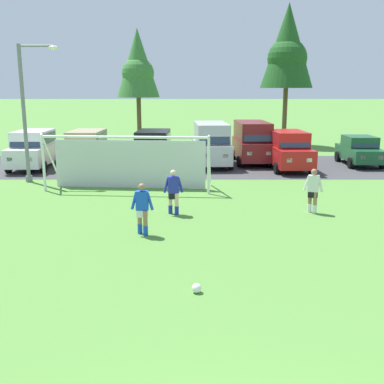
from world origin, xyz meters
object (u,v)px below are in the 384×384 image
Objects in this scene: soccer_goal at (129,161)px; parked_car_slot_far_right at (360,150)px; player_midfield_center at (314,191)px; player_defender_far at (143,209)px; parked_car_slot_center_left at (154,149)px; parked_car_slot_left at (87,149)px; street_lamp at (29,112)px; parked_car_slot_center_right at (253,141)px; parked_car_slot_far_left at (34,149)px; player_striker_near at (174,192)px; parked_car_slot_right at (289,150)px; soccer_ball at (197,288)px; parked_car_slot_center at (212,143)px.

parked_car_slot_far_right is (12.94, 6.77, -0.42)m from soccer_goal.
soccer_goal is at bearing 150.13° from player_midfield_center.
player_defender_far is 0.35× the size of parked_car_slot_center_left.
parked_car_slot_left is 0.71× the size of street_lamp.
parked_car_slot_center_right reaches higher than player_defender_far.
parked_car_slot_far_left reaches higher than player_defender_far.
player_defender_far is at bearing -58.63° from parked_car_slot_far_left.
player_defender_far is (1.33, -6.81, -0.47)m from soccer_goal.
player_striker_near is 0.35× the size of parked_car_slot_center_left.
parked_car_slot_center_left is at bearing -0.04° from parked_car_slot_far_left.
parked_car_slot_left and parked_car_slot_right have the same top height.
parked_car_slot_center_right is (5.26, 14.39, 0.52)m from player_defender_far.
player_striker_near is at bearing 96.72° from soccer_ball.
parked_car_slot_center_right is (-0.72, 11.77, 0.52)m from player_midfield_center.
parked_car_slot_far_right is (19.14, 1.24, -0.24)m from parked_car_slot_far_left.
parked_car_slot_right is (11.49, -0.34, 0.00)m from parked_car_slot_left.
player_midfield_center is 16.65m from parked_car_slot_far_left.
parked_car_slot_center is at bearing 7.76° from parked_car_slot_left.
parked_car_slot_center is at bearing 58.37° from soccer_goal.
parked_car_slot_far_left is 1.00× the size of parked_car_slot_left.
parked_car_slot_left is (-4.48, 12.36, 0.29)m from player_defender_far.
parked_car_slot_center_left reaches higher than parked_car_slot_far_right.
player_defender_far is 12.36m from parked_car_slot_center_left.
soccer_goal is 4.60× the size of player_midfield_center.
parked_car_slot_right reaches higher than soccer_ball.
soccer_goal is 14.61m from parked_car_slot_far_right.
player_defender_far is at bearing -86.83° from parked_car_slot_center_left.
parked_car_slot_center_left is 0.96× the size of parked_car_slot_center_right.
street_lamp reaches higher than player_midfield_center.
soccer_goal is at bearing -152.38° from parked_car_slot_far_right.
street_lamp reaches higher than parked_car_slot_far_right.
soccer_goal reaches higher than parked_car_slot_center_right.
street_lamp reaches higher than soccer_ball.
parked_car_slot_center_left is (-6.66, 9.72, 0.29)m from player_midfield_center.
parked_car_slot_center_left is (3.80, -0.02, 0.00)m from parked_car_slot_left.
soccer_ball is at bearing -81.97° from parked_car_slot_center_left.
parked_car_slot_center_left is at bearing -161.01° from parked_car_slot_center_right.
soccer_ball is 18.95m from parked_car_slot_far_left.
parked_car_slot_center is 2.78m from parked_car_slot_center_right.
parked_car_slot_center_right is 2.95m from parked_car_slot_right.
soccer_ball is 0.05× the size of parked_car_slot_center_right.
player_striker_near is 2.56m from player_defender_far.
soccer_goal is at bearing 116.51° from player_striker_near.
parked_car_slot_left is at bearing 65.33° from street_lamp.
street_lamp is at bearing 154.73° from player_midfield_center.
soccer_goal is at bearing -121.63° from parked_car_slot_center.
soccer_ball is 8.11m from player_midfield_center.
player_defender_far is at bearing -70.06° from parked_car_slot_left.
soccer_ball is 0.13× the size of player_striker_near.
player_defender_far is 0.25× the size of street_lamp.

